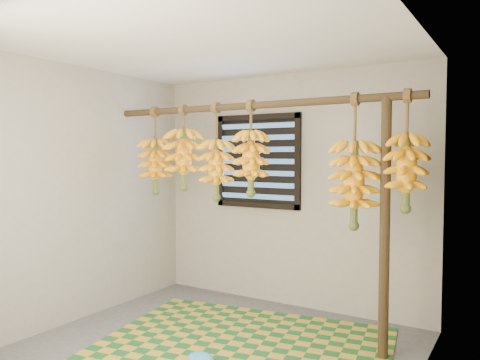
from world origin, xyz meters
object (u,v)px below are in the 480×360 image
Objects in this scene: support_post at (385,229)px; banana_bunch_b at (184,159)px; banana_bunch_d at (251,163)px; plastic_bag at (201,359)px; banana_bunch_e at (354,184)px; banana_bunch_a at (156,166)px; banana_bunch_c at (216,169)px; banana_bunch_f at (406,172)px; woven_mat at (241,348)px.

banana_bunch_b is at bearing 180.00° from support_post.
banana_bunch_d is (0.76, -0.00, -0.03)m from banana_bunch_b.
plastic_bag is 0.27× the size of banana_bunch_b.
banana_bunch_b is at bearing 180.00° from banana_bunch_e.
banana_bunch_a reaches higher than support_post.
banana_bunch_b is 0.90× the size of banana_bunch_c.
plastic_bag is 0.26× the size of banana_bunch_d.
banana_bunch_b is at bearing -180.00° from banana_bunch_c.
banana_bunch_f is at bearing 0.00° from banana_bunch_a.
banana_bunch_a is (-1.27, 0.42, 1.45)m from woven_mat.
banana_bunch_d reaches higher than support_post.
woven_mat is 2.56× the size of banana_bunch_c.
banana_bunch_a is (-1.18, 0.84, 1.40)m from plastic_bag.
banana_bunch_b is at bearing 134.21° from plastic_bag.
plastic_bag is 1.67m from banana_bunch_c.
banana_bunch_d is 0.93× the size of banana_bunch_f.
banana_bunch_b reaches higher than support_post.
support_post is 1.61m from banana_bunch_c.
woven_mat is 1.97m from banana_bunch_a.
plastic_bag is at bearing -62.64° from banana_bunch_c.
support_post is at bearing -0.00° from banana_bunch_c.
banana_bunch_c and banana_bunch_e have the same top height.
woven_mat is at bearing 78.41° from plastic_bag.
support_post is 2.22× the size of banana_bunch_c.
banana_bunch_f is at bearing 33.71° from plastic_bag.
banana_bunch_e is (-0.24, 0.00, 0.33)m from support_post.
plastic_bag is 0.24× the size of banana_bunch_f.
plastic_bag is 2.02m from banana_bunch_a.
banana_bunch_f is at bearing 19.65° from woven_mat.
banana_bunch_b is 0.90× the size of banana_bunch_f.
banana_bunch_d is at bearing -0.00° from banana_bunch_c.
banana_bunch_b is 1.71m from banana_bunch_e.
banana_bunch_a and banana_bunch_f have the same top height.
plastic_bag is 1.76m from banana_bunch_e.
banana_bunch_c is at bearing 141.23° from woven_mat.
banana_bunch_d is at bearing -0.00° from banana_bunch_a.
support_post is at bearing 0.00° from banana_bunch_a.
woven_mat is 2.18× the size of banana_bunch_e.
support_post is 2.22× the size of banana_bunch_f.
banana_bunch_f reaches higher than support_post.
banana_bunch_a is at bearing 180.00° from support_post.
banana_bunch_a is 0.97× the size of banana_bunch_c.
banana_bunch_a and banana_bunch_e have the same top height.
banana_bunch_d is at bearing -180.00° from banana_bunch_e.
banana_bunch_d is (-0.15, 0.42, 1.49)m from woven_mat.
banana_bunch_f is (2.09, 0.00, -0.09)m from banana_bunch_b.
banana_bunch_f is at bearing 0.00° from support_post.
woven_mat is at bearing -70.30° from banana_bunch_d.
banana_bunch_c is at bearing 0.00° from banana_bunch_a.
banana_bunch_f is at bearing 0.00° from banana_bunch_b.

